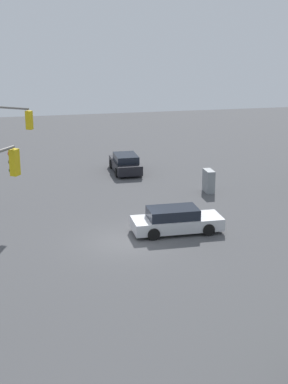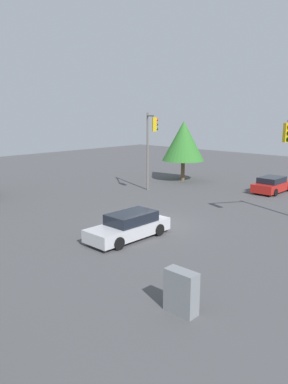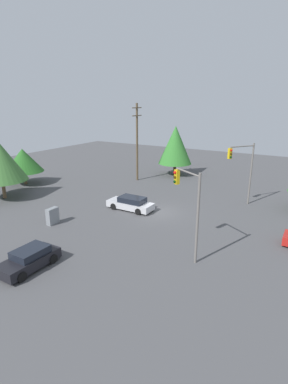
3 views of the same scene
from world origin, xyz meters
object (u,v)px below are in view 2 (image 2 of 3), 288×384
sedan_red (272,185)px  sedan_silver (129,226)px  traffic_signal_main (150,139)px  electrical_cabinet (181,292)px

sedan_red → sedan_silver: size_ratio=0.88×
sedan_silver → traffic_signal_main: traffic_signal_main is taller
sedan_red → sedan_silver: bearing=-90.8°
sedan_silver → sedan_red: bearing=-90.8°
sedan_red → traffic_signal_main: 10.87m
sedan_silver → traffic_signal_main: (-7.01, 9.20, 3.75)m
sedan_red → traffic_signal_main: (-7.24, -7.17, 3.78)m
sedan_red → traffic_signal_main: bearing=-135.3°
sedan_red → electrical_cabinet: (6.43, -20.42, 0.11)m
electrical_cabinet → sedan_red: bearing=107.5°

